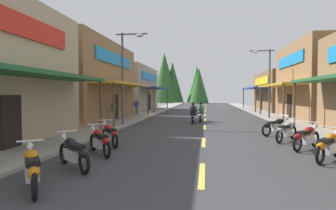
{
  "coord_description": "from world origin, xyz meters",
  "views": [
    {
      "loc": [
        0.1,
        0.18,
        2.13
      ],
      "look_at": [
        -4.44,
        33.86,
        0.82
      ],
      "focal_mm": 30.36,
      "sensor_mm": 36.0,
      "label": 1
    }
  ],
  "objects_px": {
    "streetlamp_left": "(127,65)",
    "motorcycle_parked_left_2": "(100,141)",
    "motorcycle_parked_right_3": "(306,137)",
    "motorcycle_parked_left_3": "(110,134)",
    "rider_cruising_trailing": "(201,113)",
    "pedestrian_browsing": "(137,106)",
    "streetlamp_right": "(266,74)",
    "pedestrian_by_shop": "(113,110)",
    "motorcycle_parked_right_5": "(276,126)",
    "rider_cruising_lead": "(193,114)",
    "motorcycle_parked_right_4": "(286,131)",
    "motorcycle_parked_left_1": "(74,152)",
    "motorcycle_parked_left_0": "(32,168)",
    "motorcycle_parked_right_2": "(329,146)"
  },
  "relations": [
    {
      "from": "streetlamp_left",
      "to": "motorcycle_parked_left_2",
      "type": "xyz_separation_m",
      "value": [
        1.49,
        -8.77,
        -3.53
      ]
    },
    {
      "from": "motorcycle_parked_left_3",
      "to": "pedestrian_browsing",
      "type": "distance_m",
      "value": 16.43
    },
    {
      "from": "motorcycle_parked_right_3",
      "to": "rider_cruising_lead",
      "type": "distance_m",
      "value": 10.35
    },
    {
      "from": "motorcycle_parked_left_1",
      "to": "pedestrian_browsing",
      "type": "distance_m",
      "value": 20.08
    },
    {
      "from": "motorcycle_parked_right_5",
      "to": "motorcycle_parked_left_1",
      "type": "xyz_separation_m",
      "value": [
        -7.33,
        -7.62,
        0.0
      ]
    },
    {
      "from": "motorcycle_parked_right_4",
      "to": "rider_cruising_trailing",
      "type": "bearing_deg",
      "value": 62.03
    },
    {
      "from": "streetlamp_left",
      "to": "motorcycle_parked_left_3",
      "type": "height_order",
      "value": "streetlamp_left"
    },
    {
      "from": "motorcycle_parked_left_1",
      "to": "streetlamp_left",
      "type": "bearing_deg",
      "value": -39.44
    },
    {
      "from": "motorcycle_parked_left_3",
      "to": "pedestrian_by_shop",
      "type": "distance_m",
      "value": 9.33
    },
    {
      "from": "motorcycle_parked_right_2",
      "to": "rider_cruising_lead",
      "type": "distance_m",
      "value": 12.06
    },
    {
      "from": "motorcycle_parked_left_2",
      "to": "pedestrian_browsing",
      "type": "xyz_separation_m",
      "value": [
        -3.12,
        17.87,
        0.46
      ]
    },
    {
      "from": "motorcycle_parked_right_2",
      "to": "motorcycle_parked_left_0",
      "type": "relative_size",
      "value": 0.96
    },
    {
      "from": "motorcycle_parked_left_0",
      "to": "pedestrian_browsing",
      "type": "distance_m",
      "value": 21.83
    },
    {
      "from": "motorcycle_parked_right_5",
      "to": "motorcycle_parked_left_0",
      "type": "bearing_deg",
      "value": -164.5
    },
    {
      "from": "motorcycle_parked_right_3",
      "to": "motorcycle_parked_left_1",
      "type": "height_order",
      "value": "same"
    },
    {
      "from": "motorcycle_parked_left_1",
      "to": "rider_cruising_lead",
      "type": "distance_m",
      "value": 13.36
    },
    {
      "from": "motorcycle_parked_right_5",
      "to": "streetlamp_left",
      "type": "bearing_deg",
      "value": 124.36
    },
    {
      "from": "streetlamp_left",
      "to": "pedestrian_browsing",
      "type": "height_order",
      "value": "streetlamp_left"
    },
    {
      "from": "streetlamp_right",
      "to": "motorcycle_parked_left_2",
      "type": "relative_size",
      "value": 3.44
    },
    {
      "from": "motorcycle_parked_right_5",
      "to": "motorcycle_parked_left_3",
      "type": "height_order",
      "value": "same"
    },
    {
      "from": "pedestrian_by_shop",
      "to": "motorcycle_parked_right_4",
      "type": "bearing_deg",
      "value": 166.04
    },
    {
      "from": "motorcycle_parked_right_5",
      "to": "rider_cruising_lead",
      "type": "distance_m",
      "value": 7.08
    },
    {
      "from": "motorcycle_parked_right_3",
      "to": "motorcycle_parked_right_5",
      "type": "distance_m",
      "value": 3.76
    },
    {
      "from": "motorcycle_parked_left_2",
      "to": "motorcycle_parked_left_1",
      "type": "bearing_deg",
      "value": 140.34
    },
    {
      "from": "motorcycle_parked_left_2",
      "to": "rider_cruising_lead",
      "type": "distance_m",
      "value": 11.44
    },
    {
      "from": "motorcycle_parked_right_5",
      "to": "motorcycle_parked_left_0",
      "type": "relative_size",
      "value": 1.0
    },
    {
      "from": "motorcycle_parked_right_4",
      "to": "motorcycle_parked_left_2",
      "type": "relative_size",
      "value": 1.02
    },
    {
      "from": "motorcycle_parked_left_0",
      "to": "streetlamp_right",
      "type": "bearing_deg",
      "value": -60.85
    },
    {
      "from": "streetlamp_left",
      "to": "motorcycle_parked_right_4",
      "type": "bearing_deg",
      "value": -29.83
    },
    {
      "from": "motorcycle_parked_right_2",
      "to": "rider_cruising_lead",
      "type": "bearing_deg",
      "value": 63.37
    },
    {
      "from": "streetlamp_left",
      "to": "motorcycle_parked_right_3",
      "type": "relative_size",
      "value": 3.75
    },
    {
      "from": "motorcycle_parked_left_0",
      "to": "motorcycle_parked_left_3",
      "type": "relative_size",
      "value": 0.99
    },
    {
      "from": "motorcycle_parked_right_5",
      "to": "rider_cruising_lead",
      "type": "height_order",
      "value": "rider_cruising_lead"
    },
    {
      "from": "motorcycle_parked_right_4",
      "to": "pedestrian_browsing",
      "type": "relative_size",
      "value": 1.07
    },
    {
      "from": "motorcycle_parked_left_2",
      "to": "pedestrian_by_shop",
      "type": "distance_m",
      "value": 11.02
    },
    {
      "from": "motorcycle_parked_left_1",
      "to": "rider_cruising_trailing",
      "type": "distance_m",
      "value": 14.82
    },
    {
      "from": "motorcycle_parked_left_3",
      "to": "pedestrian_by_shop",
      "type": "height_order",
      "value": "pedestrian_by_shop"
    },
    {
      "from": "rider_cruising_trailing",
      "to": "pedestrian_browsing",
      "type": "xyz_separation_m",
      "value": [
        -6.41,
        5.38,
        0.29
      ]
    },
    {
      "from": "streetlamp_right",
      "to": "motorcycle_parked_right_3",
      "type": "distance_m",
      "value": 14.06
    },
    {
      "from": "motorcycle_parked_right_3",
      "to": "pedestrian_browsing",
      "type": "distance_m",
      "value": 19.2
    },
    {
      "from": "streetlamp_right",
      "to": "pedestrian_browsing",
      "type": "distance_m",
      "value": 12.41
    },
    {
      "from": "motorcycle_parked_right_2",
      "to": "motorcycle_parked_left_3",
      "type": "xyz_separation_m",
      "value": [
        -7.82,
        1.66,
        0.0
      ]
    },
    {
      "from": "motorcycle_parked_right_4",
      "to": "motorcycle_parked_left_3",
      "type": "bearing_deg",
      "value": 142.61
    },
    {
      "from": "pedestrian_by_shop",
      "to": "streetlamp_right",
      "type": "bearing_deg",
      "value": -137.8
    },
    {
      "from": "motorcycle_parked_left_3",
      "to": "rider_cruising_trailing",
      "type": "bearing_deg",
      "value": -53.34
    },
    {
      "from": "motorcycle_parked_right_5",
      "to": "pedestrian_by_shop",
      "type": "bearing_deg",
      "value": 118.45
    },
    {
      "from": "streetlamp_right",
      "to": "rider_cruising_lead",
      "type": "distance_m",
      "value": 8.05
    },
    {
      "from": "streetlamp_left",
      "to": "rider_cruising_trailing",
      "type": "distance_m",
      "value": 6.93
    },
    {
      "from": "rider_cruising_trailing",
      "to": "pedestrian_browsing",
      "type": "bearing_deg",
      "value": 51.18
    },
    {
      "from": "motorcycle_parked_left_1",
      "to": "motorcycle_parked_right_5",
      "type": "bearing_deg",
      "value": -91.14
    }
  ]
}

